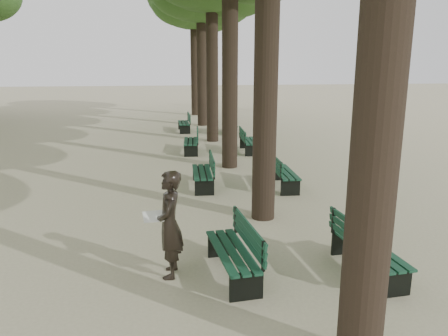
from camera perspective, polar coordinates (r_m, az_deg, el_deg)
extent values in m
plane|color=#B4AC88|center=(7.18, -1.43, -15.28)|extent=(120.00, 120.00, 0.00)
cylinder|color=#33261C|center=(4.78, 20.27, 16.13)|extent=(0.52, 0.52, 7.50)
cylinder|color=#33261C|center=(9.50, 5.58, 15.30)|extent=(0.52, 0.52, 7.50)
cylinder|color=#33261C|center=(14.41, 0.78, 14.81)|extent=(0.52, 0.52, 7.50)
cylinder|color=#33261C|center=(19.36, -1.56, 14.54)|extent=(0.52, 0.52, 7.50)
cylinder|color=#33261C|center=(24.34, -2.95, 14.37)|extent=(0.52, 0.52, 7.50)
cylinder|color=#33261C|center=(29.32, -3.86, 14.25)|extent=(0.52, 0.52, 7.50)
cube|color=black|center=(7.40, 1.01, -12.37)|extent=(0.69, 1.84, 0.45)
cube|color=#0D3222|center=(7.30, 1.02, -10.79)|extent=(0.71, 1.84, 0.04)
cube|color=#0D3222|center=(7.27, 3.19, -8.62)|extent=(0.22, 1.80, 0.40)
cube|color=black|center=(12.37, -2.87, -1.54)|extent=(0.59, 1.82, 0.45)
cube|color=#0D3222|center=(12.31, -2.88, -0.53)|extent=(0.61, 1.82, 0.04)
cube|color=#0D3222|center=(12.26, -1.59, 0.73)|extent=(0.11, 1.80, 0.40)
cube|color=black|center=(17.16, -4.38, 2.77)|extent=(0.65, 1.83, 0.45)
cube|color=#0D3222|center=(17.12, -4.40, 3.51)|extent=(0.67, 1.84, 0.04)
cube|color=#0D3222|center=(17.07, -3.47, 4.41)|extent=(0.18, 1.80, 0.40)
cube|color=black|center=(22.40, -5.29, 5.33)|extent=(0.54, 1.80, 0.45)
cube|color=#0D3222|center=(22.36, -5.30, 5.90)|extent=(0.56, 1.80, 0.04)
cube|color=#0D3222|center=(22.35, -4.60, 6.61)|extent=(0.06, 1.80, 0.40)
cube|color=black|center=(7.88, 18.37, -11.41)|extent=(0.68, 1.84, 0.45)
cube|color=#0D3222|center=(7.79, 18.50, -9.91)|extent=(0.70, 1.84, 0.04)
cube|color=#0D3222|center=(7.55, 16.82, -8.33)|extent=(0.20, 1.80, 0.40)
cube|color=black|center=(12.47, 7.86, -1.53)|extent=(0.58, 1.82, 0.45)
cube|color=#0D3222|center=(12.41, 7.90, -0.53)|extent=(0.60, 1.82, 0.04)
cube|color=#0D3222|center=(12.28, 6.67, 0.66)|extent=(0.10, 1.80, 0.40)
cube|color=black|center=(17.22, 3.34, 2.83)|extent=(0.61, 1.82, 0.45)
cube|color=#0D3222|center=(17.18, 3.35, 3.56)|extent=(0.63, 1.82, 0.04)
cube|color=#0D3222|center=(17.10, 2.43, 4.44)|extent=(0.13, 1.80, 0.40)
cube|color=black|center=(21.84, 0.88, 5.17)|extent=(0.60, 1.82, 0.45)
cube|color=#0D3222|center=(21.80, 0.88, 5.76)|extent=(0.62, 1.82, 0.04)
cube|color=#0D3222|center=(21.74, 0.15, 6.45)|extent=(0.12, 1.80, 0.40)
imported|color=black|center=(7.22, -7.12, -7.33)|extent=(0.43, 0.75, 1.80)
cube|color=white|center=(7.17, -9.16, -6.26)|extent=(0.37, 0.29, 0.12)
imported|color=#262628|center=(35.36, -3.08, 9.39)|extent=(0.79, 1.05, 1.60)
imported|color=#262628|center=(32.22, 4.51, 8.98)|extent=(0.77, 1.00, 1.64)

